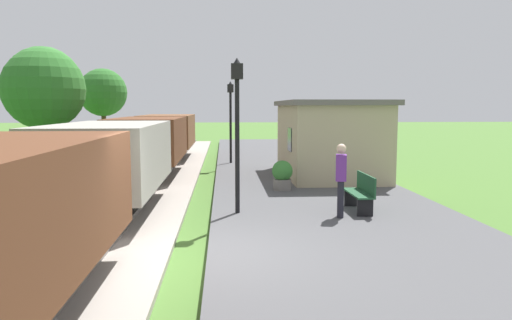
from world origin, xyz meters
The scene contains 16 objects.
ground_plane centered at (0.00, 0.00, 0.00)m, with size 160.00×160.00×0.00m, color #47702D.
platform_slab centered at (3.20, 0.00, 0.12)m, with size 6.00×60.00×0.25m, color #4C4C4F.
track_ballast centered at (-2.40, 0.00, 0.06)m, with size 3.80×60.00×0.12m, color #9E9389.
rail_near centered at (-1.68, 0.00, 0.19)m, with size 0.07×60.00×0.14m, color slate.
rail_far centered at (-3.12, 0.00, 0.19)m, with size 0.07×60.00×0.14m, color slate.
freight_train centered at (-2.40, 7.54, 1.40)m, with size 2.50×26.00×2.12m.
station_hut centered at (4.40, 9.51, 1.65)m, with size 3.50×5.80×2.78m.
bench_near_hut centered at (3.87, 3.31, 0.72)m, with size 0.42×1.50×0.91m.
bench_down_platform centered at (3.87, 14.24, 0.72)m, with size 0.42×1.50×0.91m.
person_waiting centered at (3.20, 2.68, 1.18)m, with size 0.32×0.42×1.71m.
potted_planter centered at (2.30, 6.44, 0.72)m, with size 0.64×0.64×0.92m.
lamp_post_near centered at (0.83, 3.30, 2.80)m, with size 0.28×0.28×3.70m.
lamp_post_far centered at (0.83, 13.88, 2.80)m, with size 0.28×0.28×3.70m.
tree_trackside_far centered at (-5.96, 9.88, 3.42)m, with size 2.92×2.92×4.90m.
tree_field_left centered at (-8.04, 15.77, 3.87)m, with size 3.56×3.56×5.66m.
tree_field_distant centered at (-6.76, 21.87, 3.65)m, with size 2.87×2.87×5.10m.
Camera 1 is at (0.50, -8.27, 2.80)m, focal length 34.10 mm.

